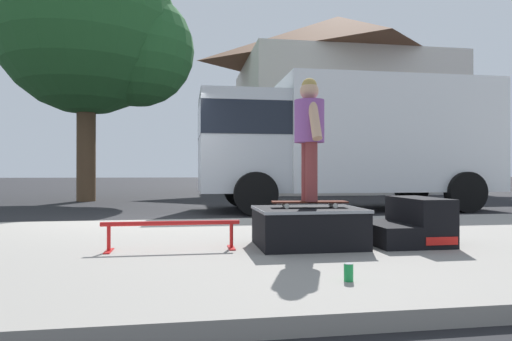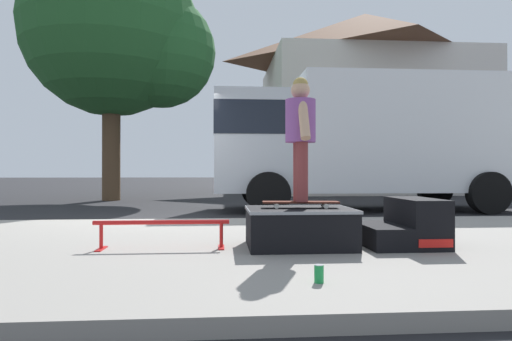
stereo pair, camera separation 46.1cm
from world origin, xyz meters
TOP-DOWN VIEW (x-y plane):
  - ground_plane at (0.00, 0.00)m, footprint 140.00×140.00m
  - sidewalk_slab at (0.00, -3.00)m, footprint 50.00×5.00m
  - skate_box at (2.12, -3.37)m, footprint 1.07×0.84m
  - kicker_ramp at (3.24, -3.37)m, footprint 0.77×0.85m
  - grind_rail at (0.73, -3.37)m, footprint 1.35×0.28m
  - skateboard at (2.13, -3.37)m, footprint 0.79×0.27m
  - skater_kid at (2.13, -3.37)m, footprint 0.31×0.66m
  - soda_can at (2.00, -4.83)m, footprint 0.07×0.07m
  - box_truck at (4.60, 2.20)m, footprint 6.91×2.63m
  - street_tree_main at (-1.85, 6.38)m, footprint 6.05×5.50m
  - house_behind at (8.09, 12.29)m, footprint 9.54×8.22m

SIDE VIEW (x-z plane):
  - ground_plane at x=0.00m, z-range 0.00..0.00m
  - sidewalk_slab at x=0.00m, z-range 0.00..0.12m
  - soda_can at x=2.00m, z-range 0.12..0.25m
  - kicker_ramp at x=3.24m, z-range 0.08..0.57m
  - grind_rail at x=0.73m, z-range 0.19..0.48m
  - skate_box at x=2.12m, z-range 0.13..0.53m
  - skateboard at x=2.13m, z-range 0.54..0.61m
  - skater_kid at x=2.13m, z-range 0.70..1.98m
  - box_truck at x=4.60m, z-range 0.18..3.23m
  - house_behind at x=8.09m, z-range 0.04..8.44m
  - street_tree_main at x=-1.85m, z-range 1.18..9.36m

